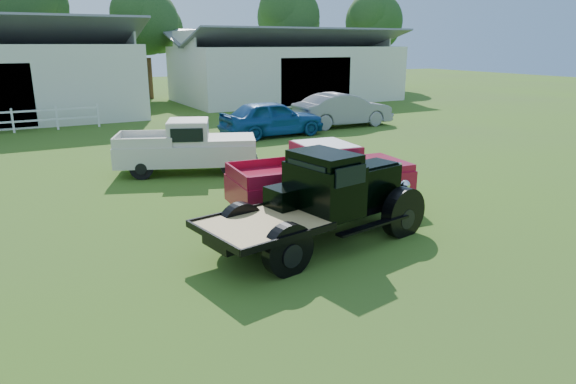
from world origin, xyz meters
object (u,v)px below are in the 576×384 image
white_pickup (186,147)px  misc_car_blue (272,118)px  vintage_flatbed (320,199)px  red_pickup (321,177)px  misc_car_grey (343,110)px

white_pickup → misc_car_blue: bearing=62.2°
vintage_flatbed → white_pickup: size_ratio=1.07×
white_pickup → vintage_flatbed: bearing=-64.6°
red_pickup → misc_car_grey: size_ratio=0.93×
white_pickup → misc_car_grey: white_pickup is taller
white_pickup → misc_car_grey: (10.40, 5.86, -0.01)m
red_pickup → misc_car_grey: bearing=58.1°
misc_car_grey → vintage_flatbed: bearing=145.7°
red_pickup → white_pickup: size_ratio=1.03×
vintage_flatbed → red_pickup: 2.38m
vintage_flatbed → misc_car_blue: bearing=57.6°
vintage_flatbed → red_pickup: size_ratio=1.04×
white_pickup → misc_car_grey: 11.94m
white_pickup → red_pickup: bearing=-50.7°
red_pickup → misc_car_grey: (8.55, 11.54, -0.03)m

